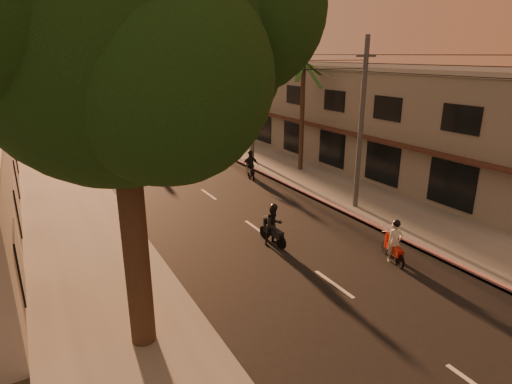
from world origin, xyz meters
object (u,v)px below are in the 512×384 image
Objects in this scene: scooter_red at (394,243)px; parked_car at (185,135)px; palm_tree at (304,68)px; scooter_far_a at (148,155)px; scooter_mid_b at (250,165)px; scooter_mid_a at (274,226)px; scooter_far_c at (140,122)px; broadleaf_tree at (131,37)px; scooter_far_b at (179,143)px.

scooter_red reaches higher than parked_car.
parked_car is at bearing 105.18° from palm_tree.
parked_car is at bearing 34.78° from scooter_far_a.
palm_tree reaches higher than scooter_mid_b.
scooter_mid_b is at bearing -99.97° from parked_car.
scooter_mid_b is at bearing 106.53° from scooter_red.
scooter_mid_a is 34.01m from scooter_far_c.
scooter_far_c is (-1.75, 9.95, 0.04)m from parked_car.
broadleaf_tree is 18.98m from scooter_mid_b.
scooter_red is 0.93× the size of scooter_mid_b.
scooter_far_a is (-9.35, 6.63, -6.33)m from palm_tree.
scooter_mid_b is 8.45m from scooter_far_a.
parked_car is at bearing 103.16° from scooter_mid_b.
parked_car is at bearing 107.28° from scooter_red.
scooter_mid_b is at bearing -84.16° from scooter_far_c.
palm_tree reaches higher than parked_car.
scooter_mid_a reaches higher than scooter_far_b.
broadleaf_tree is 6.25× the size of scooter_mid_a.
scooter_red is 5.10m from scooter_mid_a.
scooter_mid_a is 1.08× the size of scooter_far_a.
broadleaf_tree is 26.70m from scooter_far_b.
parked_car is (5.53, 7.44, -0.07)m from scooter_far_a.
scooter_far_b reaches higher than scooter_far_c.
scooter_mid_b reaches higher than scooter_far_a.
palm_tree is 4.58× the size of scooter_far_a.
scooter_far_a is at bearing -130.17° from scooter_far_b.
parked_car is (1.92, 3.93, -0.07)m from scooter_far_b.
scooter_far_b is (8.88, 23.99, -7.67)m from broadleaf_tree.
scooter_mid_a is (-3.44, 3.77, 0.05)m from scooter_red.
scooter_red is 0.94× the size of scooter_mid_a.
scooter_red is at bearing -81.89° from scooter_far_b.
palm_tree is at bearing 43.48° from broadleaf_tree.
scooter_red is at bearing -109.04° from palm_tree.
parked_car is (0.90, 27.73, -0.07)m from scooter_red.
parked_car is (0.28, 14.06, -0.15)m from scooter_mid_b.
scooter_mid_a is 20.18m from scooter_far_b.
scooter_mid_b is (0.62, 13.67, 0.08)m from scooter_red.
palm_tree is (14.61, 13.86, -1.33)m from broadleaf_tree.
broadleaf_tree is 22.49m from scooter_far_a.
scooter_red is 20.81m from scooter_far_a.
scooter_mid_b is 0.42× the size of parked_car.
scooter_mid_a reaches higher than scooter_far_c.
scooter_mid_a is at bearing -104.47° from scooter_far_a.
scooter_far_c is (-5.57, 24.01, -6.37)m from palm_tree.
scooter_mid_b is 14.06m from parked_car.
scooter_far_c is (2.59, 33.91, -0.08)m from scooter_mid_a.
scooter_far_b is 4.37m from parked_car.
broadleaf_tree is 30.92m from parked_car.
scooter_far_a is at bearing -135.46° from parked_car.
broadleaf_tree reaches higher than scooter_red.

